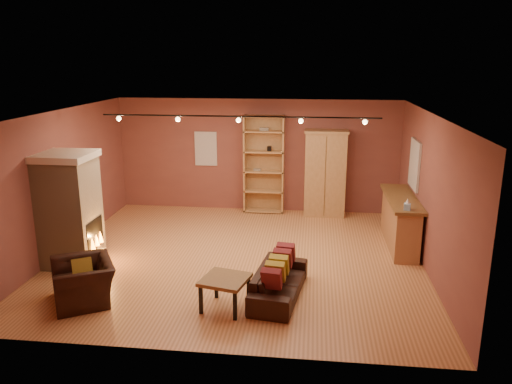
# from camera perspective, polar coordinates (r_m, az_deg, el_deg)

# --- Properties ---
(floor) EXTENTS (7.00, 7.00, 0.00)m
(floor) POSITION_cam_1_polar(r_m,az_deg,el_deg) (9.80, -2.05, -7.51)
(floor) COLOR #AE6D3D
(floor) RESTS_ON ground
(ceiling) EXTENTS (7.00, 7.00, 0.00)m
(ceiling) POSITION_cam_1_polar(r_m,az_deg,el_deg) (9.10, -2.22, 8.99)
(ceiling) COLOR #582F1C
(ceiling) RESTS_ON back_wall
(back_wall) EXTENTS (7.00, 0.02, 2.80)m
(back_wall) POSITION_cam_1_polar(r_m,az_deg,el_deg) (12.49, 0.14, 4.19)
(back_wall) COLOR brown
(back_wall) RESTS_ON floor
(left_wall) EXTENTS (0.02, 6.50, 2.80)m
(left_wall) POSITION_cam_1_polar(r_m,az_deg,el_deg) (10.46, -21.44, 0.97)
(left_wall) COLOR brown
(left_wall) RESTS_ON floor
(right_wall) EXTENTS (0.02, 6.50, 2.80)m
(right_wall) POSITION_cam_1_polar(r_m,az_deg,el_deg) (9.48, 19.27, -0.22)
(right_wall) COLOR brown
(right_wall) RESTS_ON floor
(fireplace) EXTENTS (1.01, 0.98, 2.12)m
(fireplace) POSITION_cam_1_polar(r_m,az_deg,el_deg) (9.83, -20.49, -1.87)
(fireplace) COLOR tan
(fireplace) RESTS_ON floor
(back_window) EXTENTS (0.56, 0.04, 0.86)m
(back_window) POSITION_cam_1_polar(r_m,az_deg,el_deg) (12.66, -5.75, 4.95)
(back_window) COLOR beige
(back_window) RESTS_ON back_wall
(bookcase) EXTENTS (0.99, 0.39, 2.42)m
(bookcase) POSITION_cam_1_polar(r_m,az_deg,el_deg) (12.38, 0.95, 3.29)
(bookcase) COLOR tan
(bookcase) RESTS_ON floor
(armoire) EXTENTS (1.04, 0.59, 2.11)m
(armoire) POSITION_cam_1_polar(r_m,az_deg,el_deg) (12.23, 7.91, 2.16)
(armoire) COLOR tan
(armoire) RESTS_ON floor
(bar_counter) EXTENTS (0.59, 2.18, 1.04)m
(bar_counter) POSITION_cam_1_polar(r_m,az_deg,el_deg) (10.65, 16.12, -3.20)
(bar_counter) COLOR #AF7C50
(bar_counter) RESTS_ON floor
(tissue_box) EXTENTS (0.15, 0.15, 0.23)m
(tissue_box) POSITION_cam_1_polar(r_m,az_deg,el_deg) (9.63, 16.91, -1.45)
(tissue_box) COLOR #87B5D9
(tissue_box) RESTS_ON bar_counter
(right_window) EXTENTS (0.05, 0.90, 1.00)m
(right_window) POSITION_cam_1_polar(r_m,az_deg,el_deg) (10.75, 17.68, 3.03)
(right_window) COLOR beige
(right_window) RESTS_ON right_wall
(loveseat) EXTENTS (0.73, 1.76, 0.73)m
(loveseat) POSITION_cam_1_polar(r_m,az_deg,el_deg) (8.18, 2.65, -9.55)
(loveseat) COLOR black
(loveseat) RESTS_ON floor
(armchair) EXTENTS (1.10, 1.22, 0.89)m
(armchair) POSITION_cam_1_polar(r_m,az_deg,el_deg) (8.44, -19.18, -8.94)
(armchair) COLOR black
(armchair) RESTS_ON floor
(coffee_table) EXTENTS (0.81, 0.81, 0.51)m
(coffee_table) POSITION_cam_1_polar(r_m,az_deg,el_deg) (7.79, -3.56, -10.28)
(coffee_table) COLOR brown
(coffee_table) RESTS_ON floor
(track_rail) EXTENTS (5.20, 0.09, 0.13)m
(track_rail) POSITION_cam_1_polar(r_m,az_deg,el_deg) (9.31, -2.02, 8.45)
(track_rail) COLOR black
(track_rail) RESTS_ON ceiling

